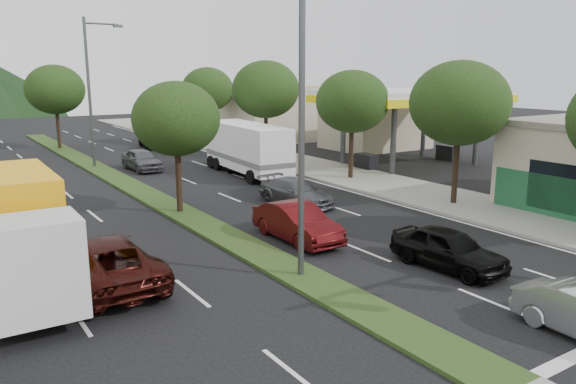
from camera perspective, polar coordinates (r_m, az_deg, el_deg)
sidewalk_right at (r=38.88m, az=2.23°, el=2.62°), size 5.00×90.00×0.15m
median at (r=36.14m, az=-17.03°, el=1.32°), size 1.60×56.00×0.12m
gas_canopy at (r=40.34m, az=12.46°, el=9.23°), size 12.20×8.20×5.25m
bldg_right_far at (r=58.24m, az=-3.07°, el=8.34°), size 10.00×16.00×5.20m
tree_r_b at (r=28.44m, az=17.05°, el=8.61°), size 4.80×4.80×6.94m
tree_r_c at (r=34.12m, az=6.55°, el=9.10°), size 4.40×4.40×6.48m
tree_r_d at (r=42.26m, az=-2.28°, el=10.36°), size 5.00×5.00×7.17m
tree_r_e at (r=51.09m, az=-8.18°, el=10.26°), size 4.60×4.60×6.71m
tree_med_near at (r=26.17m, az=-11.29°, el=7.30°), size 4.00×4.00×6.02m
tree_med_far at (r=51.14m, az=-22.60°, el=9.58°), size 4.80×4.80×6.94m
streetlight_near at (r=17.38m, az=1.97°, el=8.93°), size 2.60×0.25×10.00m
streetlight_mid at (r=40.44m, az=-19.30°, el=10.18°), size 2.60×0.25×10.00m
suv_maroon at (r=18.46m, az=-18.31°, el=-6.70°), size 2.77×5.76×1.58m
car_queue_a at (r=19.78m, az=15.98°, el=-5.54°), size 1.96×4.26×1.41m
car_queue_b at (r=27.96m, az=0.83°, el=0.00°), size 2.34×4.65×1.30m
car_queue_c at (r=22.09m, az=0.92°, el=-3.10°), size 1.59×4.49×1.48m
car_queue_d at (r=35.78m, az=-3.48°, el=2.61°), size 2.35×4.45×1.19m
car_queue_e at (r=38.94m, az=-14.64°, el=3.20°), size 1.79×4.23×1.43m
car_queue_f at (r=50.15m, az=-13.59°, el=5.13°), size 2.33×4.64×1.29m
box_truck at (r=18.55m, az=-26.04°, el=-4.32°), size 2.98×7.34×3.59m
motorhome at (r=36.19m, az=-4.15°, el=4.51°), size 3.21×8.57×3.23m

